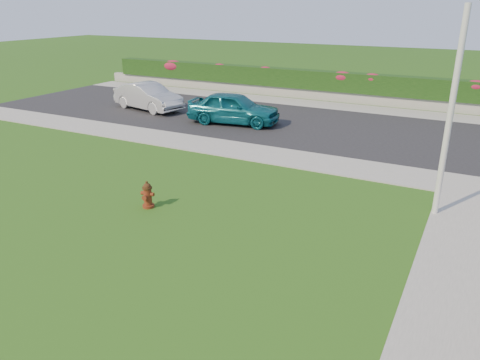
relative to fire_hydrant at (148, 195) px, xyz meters
The scene contains 17 objects.
ground 3.20m from the fire_hydrant, 67.71° to the right, with size 120.00×120.00×0.00m, color black.
street_far 11.70m from the fire_hydrant, 108.94° to the left, with size 26.00×8.00×0.04m, color black.
sidewalk_far 7.74m from the fire_hydrant, 128.35° to the left, with size 24.00×2.00×0.04m, color gray.
curb_corner 10.21m from the fire_hydrant, 36.45° to the left, with size 2.00×2.00×0.04m, color gray.
sidewalk_beyond 16.07m from the fire_hydrant, 89.27° to the left, with size 34.00×2.00×0.04m, color gray.
retaining_wall 17.56m from the fire_hydrant, 89.33° to the left, with size 34.00×0.40×0.60m, color gray.
hedge 17.68m from the fire_hydrant, 89.34° to the left, with size 32.00×0.90×1.10m, color black.
fire_hydrant is the anchor object (origin of this frame).
sedan_teal 10.10m from the fire_hydrant, 104.44° to the left, with size 1.77×4.39×1.50m, color #0D5766.
sedan_silver 13.17m from the fire_hydrant, 128.01° to the left, with size 1.50×4.30×1.42m, color #B1B5B9.
utility_pole 8.37m from the fire_hydrant, 24.51° to the left, with size 0.16×0.16×5.48m, color silver.
flower_clump_a 21.03m from the fire_hydrant, 123.27° to the left, with size 1.50×0.97×0.75m, color #B11E33.
flower_clump_b 19.25m from the fire_hydrant, 113.99° to the left, with size 1.05×0.68×0.53m, color #B11E33.
flower_clump_c 18.16m from the fire_hydrant, 104.32° to the left, with size 1.03×0.66×0.51m, color #B11E33.
flower_clump_d 17.60m from the fire_hydrant, 88.50° to the left, with size 1.24×0.80×0.62m, color #B11E33.
flower_clump_e 17.73m from the fire_hydrant, 82.92° to the left, with size 1.13×0.73×0.57m, color #B11E33.
flower_clump_f 19.13m from the fire_hydrant, 66.82° to the left, with size 1.19×0.76×0.59m, color #B11E33.
Camera 1 is at (6.81, -6.66, 5.47)m, focal length 35.00 mm.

